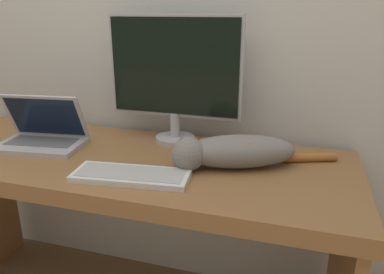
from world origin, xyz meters
TOP-DOWN VIEW (x-y plane):
  - wall_back at (0.00, 0.70)m, footprint 6.40×0.06m
  - desk at (0.00, 0.32)m, footprint 1.76×0.64m
  - monitor at (0.14, 0.55)m, footprint 0.56×0.17m
  - laptop at (-0.36, 0.33)m, footprint 0.36×0.26m
  - external_keyboard at (0.12, 0.15)m, footprint 0.40×0.19m
  - cat at (0.43, 0.34)m, footprint 0.57×0.31m
  - small_toy at (0.49, 0.54)m, footprint 0.05×0.05m

SIDE VIEW (x-z plane):
  - desk at x=0.00m, z-range 0.24..1.00m
  - external_keyboard at x=0.12m, z-range 0.77..0.79m
  - small_toy at x=0.49m, z-range 0.77..0.82m
  - laptop at x=-0.36m, z-range 0.70..0.92m
  - cat at x=0.43m, z-range 0.77..0.89m
  - monitor at x=0.14m, z-range 0.79..1.31m
  - wall_back at x=0.00m, z-range 0.00..2.60m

